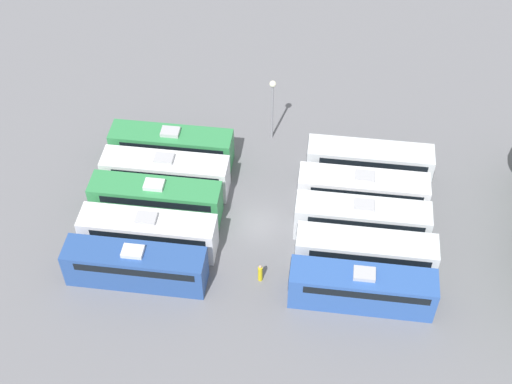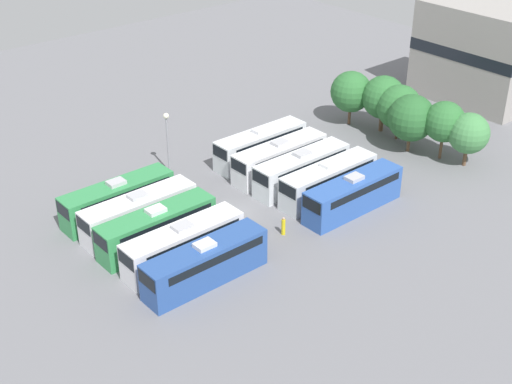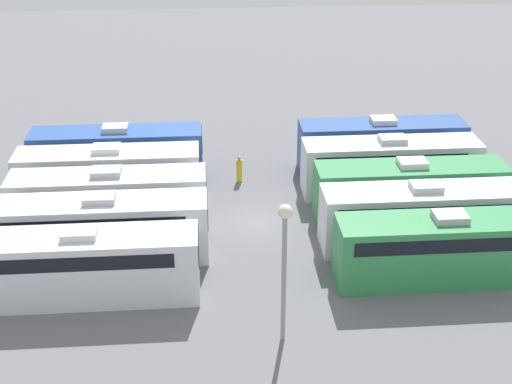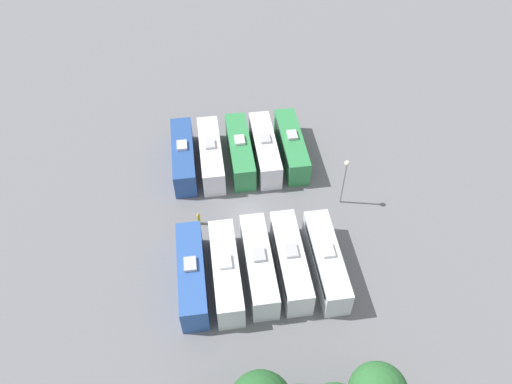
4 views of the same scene
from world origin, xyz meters
The scene contains 13 objects.
ground_plane centered at (0.00, 0.00, 0.00)m, with size 121.54×121.54×0.00m, color slate.
bus_0 centered at (-6.60, -8.59, 1.82)m, with size 2.62×10.84×3.66m.
bus_1 centered at (-3.23, -8.42, 1.82)m, with size 2.62×10.84×3.66m.
bus_2 centered at (-0.14, -8.57, 1.82)m, with size 2.62×10.84×3.66m.
bus_3 centered at (3.49, -8.36, 1.82)m, with size 2.62×10.84×3.66m.
bus_4 centered at (6.83, -8.59, 1.82)m, with size 2.62×10.84×3.66m.
bus_5 centered at (-6.85, 8.89, 1.82)m, with size 2.62×10.84×3.66m.
bus_6 centered at (-3.28, 8.41, 1.82)m, with size 2.62×10.84×3.66m.
bus_7 centered at (-0.02, 8.43, 1.82)m, with size 2.62×10.84×3.66m.
bus_8 centered at (3.34, 8.79, 1.82)m, with size 2.62×10.84×3.66m.
bus_9 centered at (6.73, 8.60, 1.82)m, with size 2.62×10.84×3.66m.
worker_person centered at (5.64, 0.83, 0.81)m, with size 0.36×0.36×1.75m.
light_pole centered at (-10.84, -0.13, 4.58)m, with size 0.60×0.60×6.60m.
Camera 1 is at (38.57, 4.70, 45.09)m, focal length 50.00 mm.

